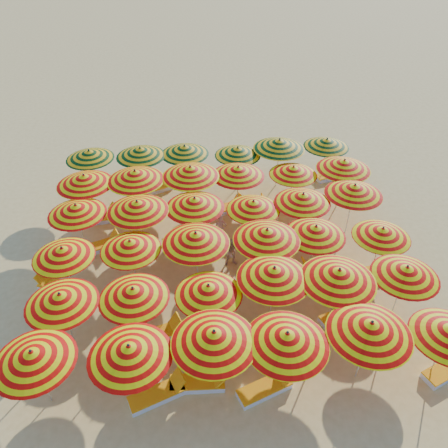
{
  "coord_description": "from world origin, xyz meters",
  "views": [
    {
      "loc": [
        -1.54,
        -13.42,
        12.31
      ],
      "look_at": [
        0.0,
        0.5,
        1.6
      ],
      "focal_mm": 35.0,
      "sensor_mm": 36.0,
      "label": 1
    }
  ],
  "objects_px": {
    "lounger_7": "(322,270)",
    "lounger_14": "(128,215)",
    "lounger_2": "(266,388)",
    "lounger_9": "(100,246)",
    "umbrella_21": "(253,205)",
    "umbrella_32": "(185,150)",
    "lounger_0": "(158,394)",
    "umbrella_28": "(293,171)",
    "lounger_5": "(343,315)",
    "umbrella_23": "(354,190)",
    "lounger_12": "(285,240)",
    "umbrella_4": "(371,328)",
    "umbrella_31": "(140,152)",
    "umbrella_24": "(84,180)",
    "umbrella_27": "(238,171)",
    "umbrella_3": "(287,338)",
    "umbrella_8": "(208,290)",
    "umbrella_25": "(135,176)",
    "lounger_10": "(183,246)",
    "lounger_16": "(277,206)",
    "lounger_4": "(158,335)",
    "lounger_8": "(361,274)",
    "umbrella_33": "(238,152)",
    "umbrella_6": "(61,299)",
    "umbrella_29": "(344,165)",
    "lounger_15": "(227,208)",
    "umbrella_19": "(137,206)",
    "lounger_3": "(448,369)",
    "umbrella_0": "(33,357)",
    "beachgoer_a": "(221,229)",
    "lounger_18": "(332,176)",
    "umbrella_30": "(89,155)",
    "umbrella_15": "(267,235)",
    "beachgoer_b": "(233,252)",
    "lounger_13": "(104,218)",
    "umbrella_9": "(274,273)",
    "umbrella_16": "(316,231)",
    "umbrella_13": "(130,245)",
    "umbrella_18": "(76,209)",
    "umbrella_26": "(190,172)",
    "umbrella_34": "(279,144)",
    "lounger_1": "(199,383)",
    "umbrella_20": "(195,203)",
    "umbrella_7": "(133,293)",
    "umbrella_22": "(303,198)",
    "umbrella_14": "(196,238)"
  },
  "relations": [
    {
      "from": "beachgoer_b",
      "to": "umbrella_3",
      "type": "bearing_deg",
      "value": -83.61
    },
    {
      "from": "umbrella_0",
      "to": "umbrella_9",
      "type": "relative_size",
      "value": 0.9
    },
    {
      "from": "umbrella_18",
      "to": "umbrella_16",
      "type": "bearing_deg",
      "value": -14.62
    },
    {
      "from": "lounger_7",
      "to": "lounger_13",
      "type": "distance_m",
      "value": 10.16
    },
    {
      "from": "umbrella_8",
      "to": "umbrella_33",
      "type": "relative_size",
      "value": 0.99
    },
    {
      "from": "umbrella_16",
      "to": "umbrella_32",
      "type": "distance_m",
      "value": 8.32
    },
    {
      "from": "umbrella_18",
      "to": "lounger_9",
      "type": "relative_size",
      "value": 1.69
    },
    {
      "from": "umbrella_23",
      "to": "lounger_2",
      "type": "height_order",
      "value": "umbrella_23"
    },
    {
      "from": "lounger_8",
      "to": "beachgoer_a",
      "type": "bearing_deg",
      "value": 152.0
    },
    {
      "from": "umbrella_28",
      "to": "lounger_3",
      "type": "bearing_deg",
      "value": -72.94
    },
    {
      "from": "umbrella_30",
      "to": "umbrella_25",
      "type": "bearing_deg",
      "value": -47.73
    },
    {
      "from": "umbrella_21",
      "to": "umbrella_32",
      "type": "height_order",
      "value": "umbrella_32"
    },
    {
      "from": "umbrella_32",
      "to": "lounger_2",
      "type": "height_order",
      "value": "umbrella_32"
    },
    {
      "from": "umbrella_25",
      "to": "lounger_1",
      "type": "height_order",
      "value": "umbrella_25"
    },
    {
      "from": "umbrella_27",
      "to": "umbrella_34",
      "type": "bearing_deg",
      "value": 42.37
    },
    {
      "from": "umbrella_13",
      "to": "umbrella_14",
      "type": "relative_size",
      "value": 0.88
    },
    {
      "from": "umbrella_23",
      "to": "lounger_18",
      "type": "relative_size",
      "value": 1.71
    },
    {
      "from": "umbrella_23",
      "to": "lounger_12",
      "type": "distance_m",
      "value": 3.61
    },
    {
      "from": "lounger_2",
      "to": "lounger_9",
      "type": "distance_m",
      "value": 9.44
    },
    {
      "from": "umbrella_27",
      "to": "umbrella_16",
      "type": "bearing_deg",
      "value": -62.85
    },
    {
      "from": "lounger_4",
      "to": "lounger_8",
      "type": "relative_size",
      "value": 1.05
    },
    {
      "from": "lounger_9",
      "to": "umbrella_6",
      "type": "bearing_deg",
      "value": -115.3
    },
    {
      "from": "lounger_0",
      "to": "umbrella_32",
      "type": "bearing_deg",
      "value": 63.05
    },
    {
      "from": "umbrella_31",
      "to": "lounger_18",
      "type": "height_order",
      "value": "umbrella_31"
    },
    {
      "from": "lounger_14",
      "to": "lounger_18",
      "type": "distance_m",
      "value": 10.92
    },
    {
      "from": "umbrella_6",
      "to": "umbrella_22",
      "type": "distance_m",
      "value": 10.06
    },
    {
      "from": "umbrella_6",
      "to": "umbrella_13",
      "type": "xyz_separation_m",
      "value": [
        1.99,
        2.49,
        -0.08
      ]
    },
    {
      "from": "umbrella_15",
      "to": "beachgoer_b",
      "type": "relative_size",
      "value": 2.44
    },
    {
      "from": "umbrella_8",
      "to": "lounger_13",
      "type": "xyz_separation_m",
      "value": [
        -4.35,
        7.02,
        -1.93
      ]
    },
    {
      "from": "umbrella_24",
      "to": "lounger_9",
      "type": "height_order",
      "value": "umbrella_24"
    },
    {
      "from": "umbrella_20",
      "to": "umbrella_29",
      "type": "xyz_separation_m",
      "value": [
        6.98,
        2.22,
        0.07
      ]
    },
    {
      "from": "umbrella_7",
      "to": "umbrella_13",
      "type": "height_order",
      "value": "umbrella_7"
    },
    {
      "from": "umbrella_26",
      "to": "umbrella_0",
      "type": "bearing_deg",
      "value": -117.83
    },
    {
      "from": "lounger_7",
      "to": "lounger_14",
      "type": "bearing_deg",
      "value": -28.95
    },
    {
      "from": "umbrella_27",
      "to": "lounger_7",
      "type": "height_order",
      "value": "umbrella_27"
    },
    {
      "from": "umbrella_6",
      "to": "umbrella_19",
      "type": "distance_m",
      "value": 5.1
    },
    {
      "from": "umbrella_28",
      "to": "lounger_5",
      "type": "height_order",
      "value": "umbrella_28"
    },
    {
      "from": "umbrella_0",
      "to": "beachgoer_a",
      "type": "distance_m",
      "value": 9.22
    },
    {
      "from": "umbrella_29",
      "to": "lounger_15",
      "type": "xyz_separation_m",
      "value": [
        -5.39,
        0.23,
        -2.18
      ]
    },
    {
      "from": "umbrella_20",
      "to": "lounger_1",
      "type": "bearing_deg",
      "value": -92.88
    },
    {
      "from": "umbrella_6",
      "to": "lounger_4",
      "type": "xyz_separation_m",
      "value": [
        2.84,
        -0.12,
        -2.01
      ]
    },
    {
      "from": "umbrella_23",
      "to": "lounger_16",
      "type": "relative_size",
      "value": 1.73
    },
    {
      "from": "umbrella_28",
      "to": "umbrella_33",
      "type": "height_order",
      "value": "umbrella_33"
    },
    {
      "from": "umbrella_25",
      "to": "lounger_10",
      "type": "height_order",
      "value": "umbrella_25"
    },
    {
      "from": "umbrella_3",
      "to": "umbrella_8",
      "type": "relative_size",
      "value": 1.09
    },
    {
      "from": "lounger_14",
      "to": "umbrella_9",
      "type": "bearing_deg",
      "value": 142.28
    },
    {
      "from": "umbrella_27",
      "to": "umbrella_29",
      "type": "relative_size",
      "value": 0.98
    },
    {
      "from": "umbrella_4",
      "to": "umbrella_31",
      "type": "height_order",
      "value": "umbrella_4"
    },
    {
      "from": "lounger_3",
      "to": "lounger_15",
      "type": "relative_size",
      "value": 1.0
    },
    {
      "from": "lounger_4",
      "to": "beachgoer_a",
      "type": "height_order",
      "value": "beachgoer_a"
    }
  ]
}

